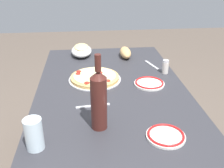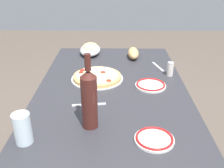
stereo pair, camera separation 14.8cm
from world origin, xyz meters
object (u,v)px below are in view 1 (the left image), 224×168
pepperoni_pizza (95,78)px  side_plate_near (166,136)px  bread_loaf (125,53)px  side_plate_far (149,83)px  spice_shaker (165,67)px  dining_table (112,106)px  water_glass (34,134)px  baked_pasta_dish (81,50)px  wine_bottle (99,99)px

pepperoni_pizza → side_plate_near: pepperoni_pizza is taller
bread_loaf → side_plate_far: bearing=-171.4°
bread_loaf → spice_shaker: bearing=-146.5°
dining_table → spice_shaker: spice_shaker is taller
pepperoni_pizza → side_plate_near: size_ratio=1.93×
dining_table → water_glass: 0.61m
dining_table → side_plate_near: bearing=-159.1°
side_plate_near → spice_shaker: size_ratio=1.87×
baked_pasta_dish → bread_loaf: 0.33m
wine_bottle → side_plate_near: (-0.10, -0.27, -0.13)m
side_plate_far → spice_shaker: 0.21m
dining_table → side_plate_near: size_ratio=8.81×
bread_loaf → dining_table: bearing=163.4°
side_plate_near → side_plate_far: 0.50m
dining_table → bread_loaf: bread_loaf is taller
side_plate_near → side_plate_far: same height
baked_pasta_dish → wine_bottle: (-0.94, -0.08, 0.10)m
dining_table → wine_bottle: bearing=165.7°
water_glass → bread_loaf: bearing=-26.9°
side_plate_near → bread_loaf: size_ratio=0.89×
wine_bottle → side_plate_near: wine_bottle is taller
pepperoni_pizza → baked_pasta_dish: (0.45, 0.08, 0.03)m
side_plate_near → side_plate_far: bearing=-5.2°
side_plate_far → spice_shaker: bearing=-41.5°
water_glass → pepperoni_pizza: bearing=-23.0°
pepperoni_pizza → side_plate_far: (-0.10, -0.31, -0.01)m
wine_bottle → side_plate_far: wine_bottle is taller
dining_table → wine_bottle: 0.45m
baked_pasta_dish → spice_shaker: 0.66m
water_glass → side_plate_far: size_ratio=0.74×
pepperoni_pizza → wine_bottle: wine_bottle is taller
wine_bottle → side_plate_far: bearing=-38.5°
side_plate_far → spice_shaker: (0.16, -0.14, 0.03)m
pepperoni_pizza → side_plate_near: 0.65m
spice_shaker → water_glass: bearing=133.2°
water_glass → wine_bottle: bearing=-65.9°
baked_pasta_dish → bread_loaf: size_ratio=1.31×
water_glass → side_plate_near: bearing=-88.6°
pepperoni_pizza → baked_pasta_dish: 0.46m
bread_loaf → side_plate_near: bearing=-178.4°
spice_shaker → pepperoni_pizza: bearing=97.5°
water_glass → side_plate_far: bearing=-48.3°
pepperoni_pizza → bread_loaf: bearing=-32.7°
wine_bottle → spice_shaker: size_ratio=3.86×
dining_table → water_glass: size_ratio=10.98×
pepperoni_pizza → wine_bottle: bearing=179.9°
dining_table → baked_pasta_dish: (0.58, 0.17, 0.15)m
side_plate_near → side_plate_far: (0.49, -0.04, -0.00)m
bread_loaf → spice_shaker: spice_shaker is taller
spice_shaker → side_plate_far: bearing=138.5°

